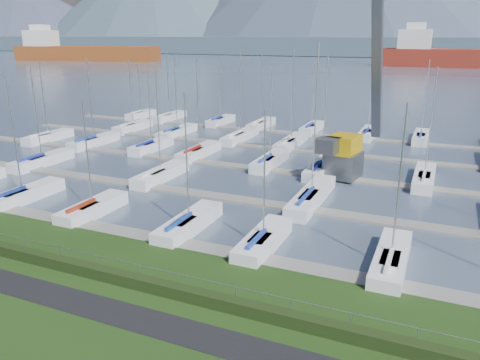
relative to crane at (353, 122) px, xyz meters
The scene contains 9 objects.
path 31.52m from the crane, 100.39° to the right, with size 160.00×2.00×0.04m, color black.
water 232.57m from the crane, 91.38° to the left, with size 800.00×540.00×0.20m, color #475568.
hedge 28.95m from the crane, 101.33° to the right, with size 80.00×0.70×0.70m, color black.
fence 28.43m from the crane, 101.49° to the right, with size 0.04×0.04×80.00m, color gray.
foothill 302.49m from the crane, 91.06° to the left, with size 900.00×80.00×12.00m, color #485B6A.
docks 8.04m from the crane, 164.40° to the right, with size 90.00×41.60×0.25m.
crane is the anchor object (origin of this frame).
cargo_ship_west 245.43m from the crane, 137.82° to the left, with size 81.74×33.03×21.50m.
sailboat_fleet 9.75m from the crane, behind, with size 73.48×49.60×13.79m.
Camera 1 is at (13.87, -19.74, 13.81)m, focal length 35.00 mm.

